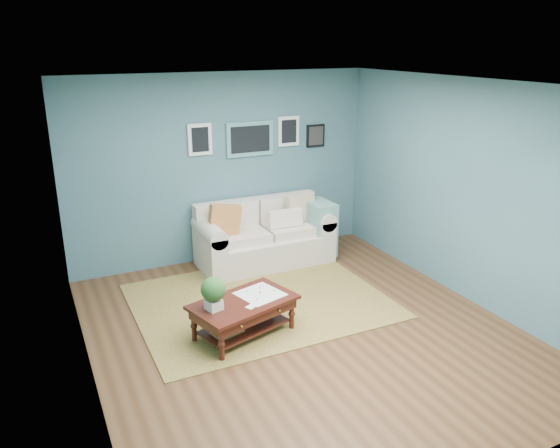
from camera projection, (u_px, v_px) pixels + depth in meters
room_shell at (303, 214)px, 5.76m from camera, size 5.00×5.02×2.70m
area_rug at (260, 301)px, 6.84m from camera, size 3.02×2.42×0.01m
loveseat at (269, 235)px, 7.94m from camera, size 1.96×0.89×1.01m
coffee_table at (239, 308)px, 5.91m from camera, size 1.26×0.94×0.78m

